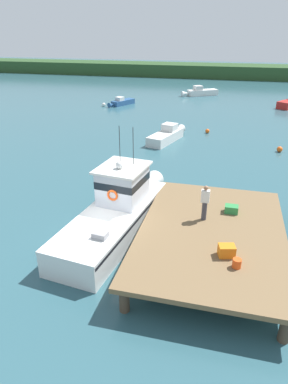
% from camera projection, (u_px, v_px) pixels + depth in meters
% --- Properties ---
extents(ground_plane, '(200.00, 200.00, 0.00)m').
position_uv_depth(ground_plane, '(106.00, 239.00, 16.16)').
color(ground_plane, '#2D5660').
extents(dock, '(6.00, 9.00, 1.20)m').
position_uv_depth(dock, '(212.00, 233.00, 14.63)').
color(dock, '#4C3D2D').
rests_on(dock, ground).
extents(main_fishing_boat, '(3.56, 9.95, 4.80)m').
position_uv_depth(main_fishing_boat, '(118.00, 210.00, 16.64)').
color(main_fishing_boat, white).
rests_on(main_fishing_boat, ground).
extents(crate_stack_near_edge, '(0.60, 0.45, 0.35)m').
position_uv_depth(crate_stack_near_edge, '(231.00, 209.00, 15.93)').
color(crate_stack_near_edge, '#2D8442').
rests_on(crate_stack_near_edge, dock).
extents(crate_stack_mid_dock, '(0.69, 0.57, 0.45)m').
position_uv_depth(crate_stack_mid_dock, '(227.00, 251.00, 12.85)').
color(crate_stack_mid_dock, orange).
rests_on(crate_stack_mid_dock, dock).
extents(bait_bucket, '(0.32, 0.32, 0.34)m').
position_uv_depth(bait_bucket, '(237.00, 263.00, 12.25)').
color(bait_bucket, '#E04C19').
rests_on(bait_bucket, dock).
extents(deckhand_by_the_boat, '(0.36, 0.22, 1.63)m').
position_uv_depth(deckhand_by_the_boat, '(205.00, 202.00, 15.07)').
color(deckhand_by_the_boat, '#383842').
rests_on(deckhand_by_the_boat, dock).
extents(moored_boat_far_right, '(5.23, 3.87, 1.40)m').
position_uv_depth(moored_boat_far_right, '(200.00, 92.00, 50.69)').
color(moored_boat_far_right, white).
rests_on(moored_boat_far_right, ground).
extents(moored_boat_mid_harbor, '(2.61, 4.12, 1.07)m').
position_uv_depth(moored_boat_mid_harbor, '(121.00, 102.00, 44.34)').
color(moored_boat_mid_harbor, '#285184').
rests_on(moored_boat_mid_harbor, ground).
extents(moored_boat_off_the_point, '(2.59, 5.62, 1.41)m').
position_uv_depth(moored_boat_off_the_point, '(167.00, 135.00, 30.19)').
color(moored_boat_off_the_point, silver).
rests_on(moored_boat_off_the_point, ground).
extents(mooring_buoy_inshore, '(0.39, 0.39, 0.39)m').
position_uv_depth(mooring_buoy_inshore, '(207.00, 131.00, 32.50)').
color(mooring_buoy_inshore, '#EA5B19').
rests_on(mooring_buoy_inshore, ground).
extents(mooring_buoy_channel_marker, '(0.45, 0.45, 0.45)m').
position_uv_depth(mooring_buoy_channel_marker, '(280.00, 149.00, 27.49)').
color(mooring_buoy_channel_marker, '#EA5B19').
rests_on(mooring_buoy_channel_marker, ground).
extents(mooring_buoy_spare_mooring, '(0.44, 0.44, 0.44)m').
position_uv_depth(mooring_buoy_spare_mooring, '(104.00, 105.00, 43.66)').
color(mooring_buoy_spare_mooring, silver).
rests_on(mooring_buoy_spare_mooring, ground).
extents(far_shoreline, '(120.00, 8.00, 2.40)m').
position_uv_depth(far_shoreline, '(211.00, 71.00, 70.00)').
color(far_shoreline, '#284723').
rests_on(far_shoreline, ground).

